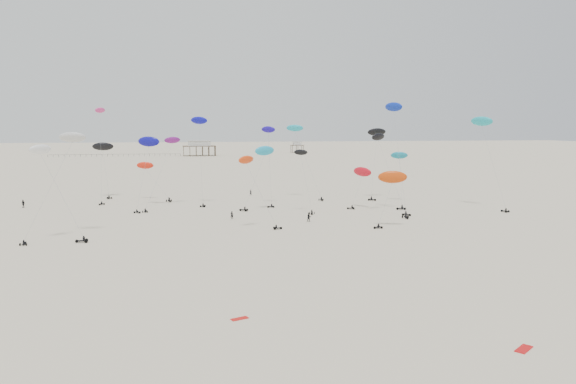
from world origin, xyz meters
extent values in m
plane|color=beige|center=(0.00, 200.00, 0.00)|extent=(900.00, 900.00, 0.00)
cube|color=brown|center=(-10.00, 350.00, 6.15)|extent=(21.00, 13.00, 0.30)
cube|color=silver|center=(-10.00, 350.00, 7.90)|extent=(14.00, 8.40, 3.20)
cube|color=#B2B2AD|center=(-10.00, 350.00, 9.65)|extent=(15.00, 9.00, 0.30)
cube|color=brown|center=(60.00, 380.00, 5.15)|extent=(9.00, 7.00, 0.30)
cube|color=silver|center=(60.00, 380.00, 6.50)|extent=(5.60, 4.20, 2.40)
cube|color=#B2B2AD|center=(60.00, 380.00, 7.85)|extent=(6.00, 4.50, 0.30)
cube|color=black|center=(-62.00, 350.00, 1.45)|extent=(80.00, 0.10, 0.10)
cylinder|color=gray|center=(12.90, 129.37, 9.28)|extent=(0.03, 0.03, 19.66)
ellipsoid|color=#1BB0CE|center=(10.11, 133.24, 18.70)|extent=(5.03, 3.73, 2.29)
cylinder|color=gray|center=(-24.88, 119.55, 7.87)|extent=(0.03, 0.03, 19.76)
ellipsoid|color=#7D1780|center=(-21.87, 125.58, 15.84)|extent=(4.46, 3.24, 2.05)
cylinder|color=gray|center=(32.58, 114.17, 5.92)|extent=(0.03, 0.03, 18.27)
ellipsoid|color=teal|center=(35.02, 121.33, 11.82)|extent=(4.65, 3.12, 2.16)
cylinder|color=gray|center=(-40.09, 134.78, 11.69)|extent=(0.03, 0.03, 26.44)
ellipsoid|color=#ED378E|center=(-40.81, 141.94, 23.40)|extent=(3.16, 3.51, 1.70)
cylinder|color=gray|center=(29.99, 125.85, 8.75)|extent=(0.03, 0.03, 16.96)
ellipsoid|color=black|center=(31.31, 128.34, 17.67)|extent=(5.26, 2.60, 2.56)
cylinder|color=gray|center=(-15.09, 122.05, 10.20)|extent=(0.03, 0.03, 19.78)
ellipsoid|color=#0D0EB5|center=(-15.36, 124.54, 20.61)|extent=(5.02, 4.45, 2.34)
cylinder|color=gray|center=(27.69, 102.29, 11.70)|extent=(0.03, 0.03, 23.20)
ellipsoid|color=#0E2AB6|center=(27.35, 105.99, 23.53)|extent=(3.91, 4.92, 2.32)
cylinder|color=gray|center=(-4.90, 88.68, 6.50)|extent=(0.03, 0.03, 13.13)
ellipsoid|color=#F84211|center=(-7.68, 89.54, 13.05)|extent=(3.86, 3.47, 1.86)
cylinder|color=gray|center=(51.07, 103.93, 10.04)|extent=(0.03, 0.03, 21.09)
ellipsoid|color=#19ADBF|center=(50.50, 108.77, 20.39)|extent=(4.94, 5.87, 2.76)
cylinder|color=gray|center=(-39.26, 83.34, 7.74)|extent=(0.03, 0.03, 15.72)
ellipsoid|color=white|center=(-42.56, 84.82, 15.44)|extent=(3.95, 3.89, 1.99)
cylinder|color=gray|center=(20.58, 110.83, 4.11)|extent=(0.03, 0.03, 7.86)
ellipsoid|color=red|center=(22.17, 111.81, 8.54)|extent=(4.52, 5.65, 2.66)
cylinder|color=gray|center=(1.11, 118.71, 9.17)|extent=(0.03, 0.03, 18.12)
ellipsoid|color=#1D0DA9|center=(1.25, 121.67, 18.42)|extent=(3.91, 3.55, 1.90)
cylinder|color=gray|center=(18.37, 85.79, 4.65)|extent=(0.03, 0.03, 8.67)
ellipsoid|color=#D8420B|center=(19.95, 86.36, 9.64)|extent=(5.80, 3.24, 2.64)
cylinder|color=gray|center=(-28.49, 118.41, 7.57)|extent=(0.03, 0.03, 18.16)
ellipsoid|color=#0E0B9A|center=(-27.40, 124.12, 15.56)|extent=(5.92, 4.14, 2.74)
cylinder|color=gray|center=(-39.85, 141.15, 6.71)|extent=(0.03, 0.03, 12.76)
ellipsoid|color=black|center=(-40.61, 143.00, 13.77)|extent=(5.60, 2.57, 2.77)
cylinder|color=gray|center=(-41.65, 85.61, 8.56)|extent=(0.03, 0.03, 19.13)
ellipsoid|color=silver|center=(-38.31, 89.76, 17.34)|extent=(4.78, 2.41, 2.31)
cylinder|color=gray|center=(-3.43, 112.04, 6.72)|extent=(0.03, 0.03, 13.07)
ellipsoid|color=#1CA5D6|center=(-0.95, 112.72, 13.65)|extent=(5.41, 3.75, 2.51)
cylinder|color=gray|center=(-26.18, 133.56, 4.48)|extent=(0.03, 0.03, 11.72)
ellipsoid|color=red|center=(-29.29, 136.89, 8.97)|extent=(4.67, 2.43, 2.21)
cylinder|color=gray|center=(7.39, 105.97, 6.78)|extent=(0.03, 0.03, 12.95)
ellipsoid|color=black|center=(6.53, 107.94, 13.45)|extent=(3.37, 2.49, 1.56)
cylinder|color=gray|center=(25.02, 100.11, 8.47)|extent=(0.03, 0.03, 18.63)
ellipsoid|color=black|center=(23.56, 105.17, 16.87)|extent=(4.29, 3.39, 1.99)
imported|color=black|center=(-9.52, 101.04, 0.00)|extent=(0.79, 0.61, 1.95)
imported|color=black|center=(5.60, 94.88, 0.00)|extent=(1.14, 0.73, 2.22)
imported|color=black|center=(-56.92, 126.11, 0.00)|extent=(1.50, 1.30, 2.24)
imported|color=black|center=(-1.10, 140.02, 0.00)|extent=(0.84, 0.75, 1.90)
cube|color=red|center=(9.93, 27.85, 0.00)|extent=(2.29, 2.05, 0.08)
cube|color=red|center=(-13.73, 40.03, 0.00)|extent=(1.93, 1.31, 0.07)
camera|label=1|loc=(-18.74, -14.61, 19.42)|focal=35.00mm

